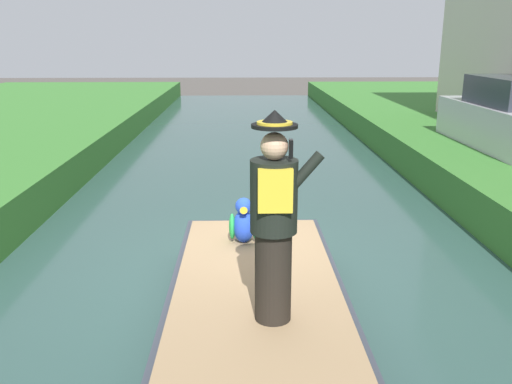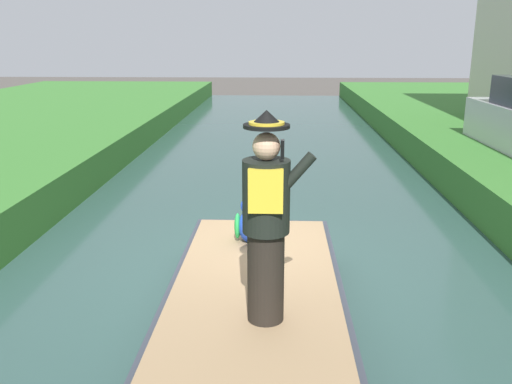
% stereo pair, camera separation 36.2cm
% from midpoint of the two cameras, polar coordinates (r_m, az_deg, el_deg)
% --- Properties ---
extents(ground_plane, '(80.00, 80.00, 0.00)m').
position_cam_midpoint_polar(ground_plane, '(7.13, 1.90, -10.11)').
color(ground_plane, '#4C4742').
extents(canal_water, '(7.03, 48.00, 0.10)m').
position_cam_midpoint_polar(canal_water, '(7.11, 1.90, -9.75)').
color(canal_water, '#2D4C47').
rests_on(canal_water, ground).
extents(boat, '(1.82, 4.21, 0.61)m').
position_cam_midpoint_polar(boat, '(5.81, 1.80, -12.04)').
color(boat, '#333842').
rests_on(boat, canal_water).
extents(person_pirate, '(0.61, 0.42, 1.85)m').
position_cam_midpoint_polar(person_pirate, '(4.59, 3.36, -2.97)').
color(person_pirate, black).
rests_on(person_pirate, boat).
extents(parrot_plush, '(0.36, 0.34, 0.57)m').
position_cam_midpoint_polar(parrot_plush, '(6.62, 0.83, -3.25)').
color(parrot_plush, blue).
rests_on(parrot_plush, boat).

